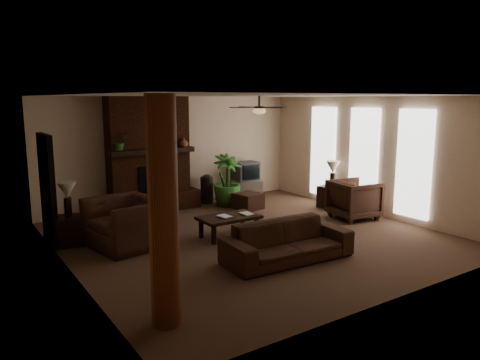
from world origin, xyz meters
TOP-DOWN VIEW (x-y plane):
  - room_shell at (0.00, 0.00)m, footprint 7.00×7.00m
  - fireplace at (-0.80, 3.22)m, footprint 2.40×0.70m
  - windows at (3.45, 0.20)m, footprint 0.08×3.65m
  - log_column at (-2.95, -2.40)m, footprint 0.36×0.36m
  - doorway at (-3.44, 1.80)m, footprint 0.10×1.00m
  - ceiling_fan at (0.40, 0.30)m, footprint 1.35×1.35m
  - sofa at (-0.26, -1.46)m, footprint 2.30×0.78m
  - armchair_left at (-2.29, 0.81)m, footprint 1.12×1.51m
  - armchair_right at (2.82, -0.14)m, footprint 1.03×1.08m
  - coffee_table at (-0.38, 0.23)m, footprint 1.20×0.70m
  - ottoman at (1.30, 1.98)m, footprint 0.69×0.69m
  - tv_stand at (1.99, 3.08)m, footprint 0.98×0.80m
  - tv at (1.98, 3.09)m, footprint 0.66×0.54m
  - floor_vase at (0.77, 3.15)m, footprint 0.34×0.34m
  - floor_plant at (1.04, 2.58)m, footprint 0.78×1.35m
  - side_table_left at (-3.15, 1.48)m, footprint 0.61×0.61m
  - lamp_left at (-3.15, 1.54)m, footprint 0.38×0.38m
  - side_table_right at (3.14, 0.96)m, footprint 0.58×0.58m
  - lamp_right at (3.15, 0.91)m, footprint 0.39×0.39m
  - mantel_plant at (-1.60, 3.02)m, footprint 0.46×0.49m
  - mantel_vase at (0.01, 2.94)m, footprint 0.26×0.26m
  - book_a at (-0.60, 0.20)m, footprint 0.22×0.05m
  - book_b at (-0.10, 0.16)m, footprint 0.21×0.03m

SIDE VIEW (x-z plane):
  - ottoman at x=1.30m, z-range 0.00..0.40m
  - tv_stand at x=1.99m, z-range 0.00..0.50m
  - side_table_left at x=-3.15m, z-range 0.00..0.55m
  - side_table_right at x=3.14m, z-range 0.00..0.55m
  - coffee_table at x=-0.38m, z-range 0.16..0.59m
  - floor_plant at x=1.04m, z-range 0.00..0.75m
  - floor_vase at x=0.77m, z-range 0.05..0.82m
  - sofa at x=-0.26m, z-range 0.00..0.89m
  - armchair_right at x=2.82m, z-range 0.00..0.99m
  - book_a at x=-0.60m, z-range 0.43..0.72m
  - book_b at x=-0.10m, z-range 0.43..0.72m
  - armchair_left at x=-2.29m, z-range 0.00..1.20m
  - tv at x=1.98m, z-range 0.50..1.02m
  - lamp_left at x=-3.15m, z-range 0.68..1.33m
  - lamp_right at x=3.15m, z-range 0.68..1.33m
  - doorway at x=-3.44m, z-range 0.00..2.10m
  - fireplace at x=-0.80m, z-range -0.24..2.56m
  - windows at x=3.45m, z-range 0.17..2.53m
  - log_column at x=-2.95m, z-range 0.00..2.80m
  - room_shell at x=0.00m, z-range -2.10..4.90m
  - mantel_vase at x=0.01m, z-range 1.56..1.78m
  - mantel_plant at x=-1.60m, z-range 1.56..1.89m
  - ceiling_fan at x=0.40m, z-range 2.34..2.72m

